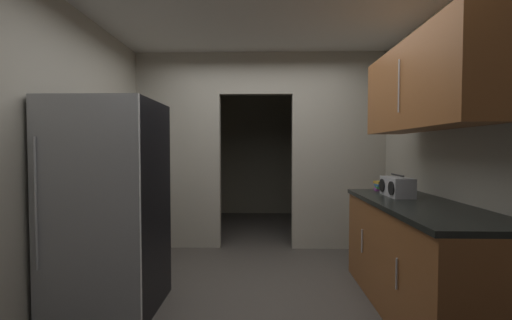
{
  "coord_description": "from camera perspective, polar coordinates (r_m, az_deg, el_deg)",
  "views": [
    {
      "loc": [
        0.05,
        -2.86,
        1.35
      ],
      "look_at": [
        -0.03,
        0.39,
        1.24
      ],
      "focal_mm": 22.92,
      "sensor_mm": 36.0,
      "label": 1
    }
  ],
  "objects": [
    {
      "name": "book_stack",
      "position": [
        3.7,
        20.94,
        -4.26
      ],
      "size": [
        0.14,
        0.17,
        0.1
      ],
      "color": "#8C3893",
      "rests_on": "lower_cabinet_run"
    },
    {
      "name": "refrigerator",
      "position": [
        3.01,
        -24.21,
        -7.36
      ],
      "size": [
        0.8,
        0.79,
        1.74
      ],
      "color": "black",
      "rests_on": "ground"
    },
    {
      "name": "adjoining_room_shell",
      "position": [
        6.13,
        0.91,
        1.68
      ],
      "size": [
        3.34,
        2.45,
        2.64
      ],
      "color": "gray",
      "rests_on": "ground"
    },
    {
      "name": "kitchen_flank_right",
      "position": [
        2.92,
        36.24,
        0.95
      ],
      "size": [
        0.1,
        4.08,
        2.64
      ],
      "primitive_type": "cube",
      "color": "#ADA899",
      "rests_on": "ground"
    },
    {
      "name": "ground",
      "position": [
        3.16,
        0.36,
        -23.29
      ],
      "size": [
        20.0,
        20.0,
        0.0
      ],
      "primitive_type": "plane",
      "color": "#47423D"
    },
    {
      "name": "kitchen_flank_left",
      "position": [
        2.98,
        -35.08,
        0.99
      ],
      "size": [
        0.1,
        4.08,
        2.64
      ],
      "primitive_type": "cube",
      "color": "#ADA899",
      "rests_on": "ground"
    },
    {
      "name": "boombox",
      "position": [
        3.31,
        23.37,
        -4.3
      ],
      "size": [
        0.2,
        0.38,
        0.21
      ],
      "color": "#B2B2B7",
      "rests_on": "lower_cabinet_run"
    },
    {
      "name": "upper_cabinet_counterside",
      "position": [
        3.01,
        26.94,
        11.47
      ],
      "size": [
        0.36,
        1.65,
        0.71
      ],
      "color": "brown"
    },
    {
      "name": "kitchen_overhead_slab",
      "position": [
        3.58,
        0.52,
        23.52
      ],
      "size": [
        3.74,
        7.15,
        0.06
      ],
      "primitive_type": "cube",
      "color": "silver"
    },
    {
      "name": "lower_cabinet_run",
      "position": [
        3.1,
        26.51,
        -15.04
      ],
      "size": [
        0.7,
        1.83,
        0.91
      ],
      "color": "brown",
      "rests_on": "ground"
    },
    {
      "name": "kitchen_partition",
      "position": [
        4.44,
        0.95,
        2.64
      ],
      "size": [
        3.34,
        0.12,
        2.64
      ],
      "color": "#ADA899",
      "rests_on": "ground"
    }
  ]
}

